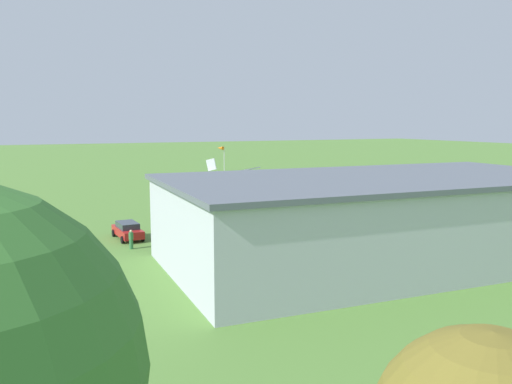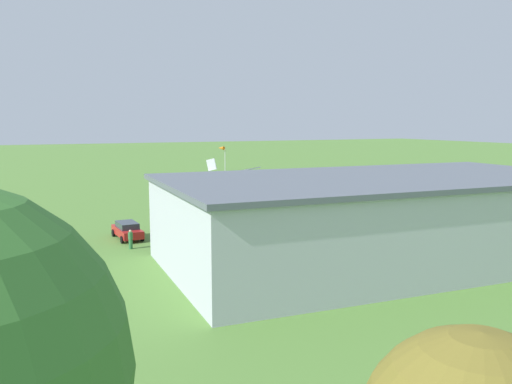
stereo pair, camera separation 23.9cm
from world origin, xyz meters
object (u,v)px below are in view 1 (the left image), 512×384
object	(u,v)px
car_grey	(407,209)
person_walking_on_apron	(131,239)
car_red	(128,230)
person_crossing_taxiway	(307,207)
biplane	(232,179)
person_watching_takeoff	(168,229)
car_orange	(42,242)
windsock	(221,151)
hangar	(382,218)
person_near_hangar_door	(201,219)
person_beside_truck	(161,223)

from	to	relation	value
car_grey	person_walking_on_apron	bearing A→B (deg)	4.48
car_red	person_crossing_taxiway	distance (m)	21.57
biplane	person_watching_takeoff	distance (m)	15.13
biplane	person_walking_on_apron	bearing A→B (deg)	41.78
person_walking_on_apron	person_watching_takeoff	bearing A→B (deg)	-147.96
car_orange	windsock	distance (m)	48.65
person_watching_takeoff	person_walking_on_apron	xyz separation A→B (m)	(3.75, 2.35, -0.08)
hangar	person_walking_on_apron	size ratio (longest dim) A/B	20.56
person_near_hangar_door	windsock	size ratio (longest dim) A/B	0.28
person_near_hangar_door	windsock	distance (m)	37.29
person_near_hangar_door	person_walking_on_apron	distance (m)	10.07
car_orange	person_walking_on_apron	world-z (taller)	car_orange
car_grey	person_walking_on_apron	world-z (taller)	car_grey
car_red	person_walking_on_apron	bearing A→B (deg)	82.59
car_grey	person_crossing_taxiway	size ratio (longest dim) A/B	3.02
car_red	person_watching_takeoff	bearing A→B (deg)	153.59
person_watching_takeoff	car_grey	bearing A→B (deg)	-179.85
hangar	windsock	bearing A→B (deg)	-97.54
hangar	car_orange	size ratio (longest dim) A/B	8.00
hangar	person_beside_truck	bearing A→B (deg)	-54.10
biplane	car_orange	distance (m)	23.92
biplane	person_walking_on_apron	size ratio (longest dim) A/B	4.65
person_near_hangar_door	biplane	bearing A→B (deg)	-132.30
car_grey	windsock	size ratio (longest dim) A/B	0.74
biplane	person_watching_takeoff	bearing A→B (deg)	44.68
car_grey	person_beside_truck	world-z (taller)	person_beside_truck
car_orange	person_near_hangar_door	distance (m)	15.41
car_red	person_crossing_taxiway	bearing A→B (deg)	-168.24
car_red	person_near_hangar_door	world-z (taller)	person_near_hangar_door
car_orange	person_walking_on_apron	bearing A→B (deg)	165.77
person_watching_takeoff	windsock	world-z (taller)	windsock
car_orange	person_beside_truck	distance (m)	11.54
person_watching_takeoff	person_near_hangar_door	world-z (taller)	person_near_hangar_door
person_crossing_taxiway	person_near_hangar_door	distance (m)	13.73
car_red	windsock	bearing A→B (deg)	-122.55
biplane	car_grey	bearing A→B (deg)	148.11
person_beside_truck	windsock	distance (m)	39.17
car_red	person_walking_on_apron	xyz separation A→B (m)	(0.51, 3.95, -0.00)
person_beside_truck	person_crossing_taxiway	bearing A→B (deg)	-172.18
person_near_hangar_door	windsock	world-z (taller)	windsock
car_orange	windsock	xyz separation A→B (m)	(-30.02, -37.99, 4.74)
car_orange	person_watching_takeoff	world-z (taller)	person_watching_takeoff
car_red	person_beside_truck	distance (m)	4.04
person_walking_on_apron	windsock	xyz separation A→B (m)	(-23.32, -39.69, 4.79)
hangar	person_walking_on_apron	distance (m)	20.24
car_orange	biplane	bearing A→B (deg)	-152.19
hangar	person_watching_takeoff	bearing A→B (deg)	-46.96
person_beside_truck	person_walking_on_apron	distance (m)	7.18
car_orange	person_beside_truck	xyz separation A→B (m)	(-10.73, -4.24, -0.03)
biplane	person_crossing_taxiway	world-z (taller)	biplane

